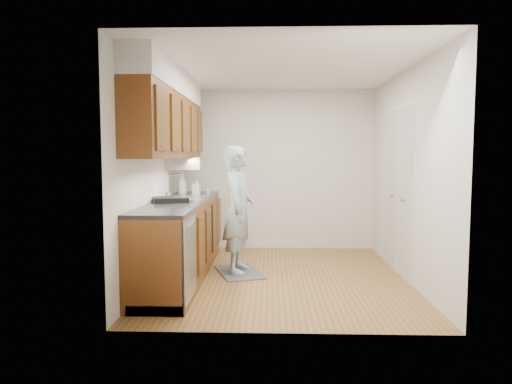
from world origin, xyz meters
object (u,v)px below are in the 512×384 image
soap_bottle_b (196,187)px  soap_bottle_a (183,184)px  steel_can (208,191)px  person (238,201)px  dish_rack (171,200)px

soap_bottle_b → soap_bottle_a: bearing=177.5°
soap_bottle_a → soap_bottle_b: soap_bottle_a is taller
soap_bottle_a → steel_can: soap_bottle_a is taller
soap_bottle_b → steel_can: size_ratio=1.91×
person → soap_bottle_b: bearing=53.0°
soap_bottle_a → dish_rack: bearing=-86.8°
person → dish_rack: 0.88m
person → soap_bottle_a: 1.00m
person → dish_rack: bearing=125.3°
person → dish_rack: person is taller
person → soap_bottle_a: bearing=60.0°
person → dish_rack: size_ratio=4.70×
steel_can → soap_bottle_a: bearing=161.2°
soap_bottle_b → steel_can: 0.22m
soap_bottle_b → dish_rack: bearing=-97.7°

